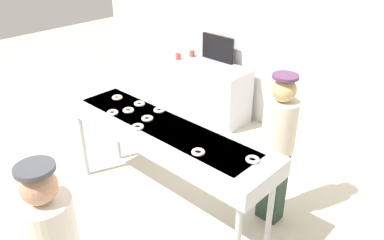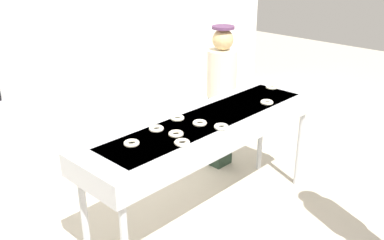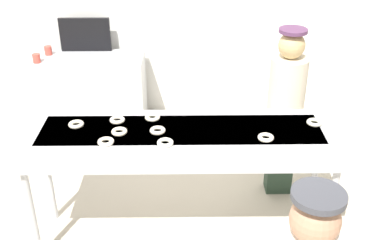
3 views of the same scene
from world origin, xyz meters
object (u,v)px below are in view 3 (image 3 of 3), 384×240
(sugar_donut_1, at_px, (314,122))
(sugar_donut_4, at_px, (165,143))
(sugar_donut_0, at_px, (76,124))
(sugar_donut_7, at_px, (117,120))
(worker_baker, at_px, (285,105))
(sugar_donut_8, at_px, (158,130))
(paper_cup_0, at_px, (48,51))
(menu_display, at_px, (85,35))
(sugar_donut_6, at_px, (266,138))
(sugar_donut_2, at_px, (119,132))
(paper_cup_1, at_px, (37,58))
(prep_counter, at_px, (87,92))
(sugar_donut_5, at_px, (106,142))
(fryer_conveyor, at_px, (181,140))
(sugar_donut_3, at_px, (152,117))

(sugar_donut_1, bearing_deg, sugar_donut_4, -165.82)
(sugar_donut_0, relative_size, sugar_donut_1, 1.00)
(sugar_donut_7, relative_size, worker_baker, 0.07)
(sugar_donut_8, bearing_deg, sugar_donut_0, 170.65)
(sugar_donut_4, relative_size, paper_cup_0, 1.17)
(worker_baker, bearing_deg, sugar_donut_1, 92.80)
(menu_display, bearing_deg, sugar_donut_4, -67.23)
(sugar_donut_6, bearing_deg, sugar_donut_2, 174.67)
(sugar_donut_6, relative_size, paper_cup_0, 1.17)
(paper_cup_0, height_order, paper_cup_1, same)
(worker_baker, bearing_deg, sugar_donut_7, 12.94)
(sugar_donut_1, xyz_separation_m, worker_baker, (-0.10, 0.58, -0.14))
(sugar_donut_6, relative_size, prep_counter, 0.09)
(sugar_donut_0, distance_m, paper_cup_1, 2.00)
(sugar_donut_0, height_order, sugar_donut_5, same)
(sugar_donut_0, distance_m, sugar_donut_1, 1.84)
(sugar_donut_4, height_order, worker_baker, worker_baker)
(sugar_donut_8, distance_m, paper_cup_1, 2.41)
(prep_counter, bearing_deg, sugar_donut_8, -64.64)
(paper_cup_0, bearing_deg, prep_counter, -14.47)
(paper_cup_1, bearing_deg, sugar_donut_4, -53.85)
(paper_cup_0, bearing_deg, fryer_conveyor, -53.46)
(sugar_donut_4, distance_m, paper_cup_1, 2.59)
(sugar_donut_1, relative_size, sugar_donut_7, 1.00)
(sugar_donut_1, relative_size, sugar_donut_6, 1.00)
(sugar_donut_6, bearing_deg, sugar_donut_8, 171.84)
(sugar_donut_1, relative_size, paper_cup_0, 1.17)
(sugar_donut_6, bearing_deg, menu_display, 126.35)
(sugar_donut_8, distance_m, paper_cup_0, 2.58)
(sugar_donut_0, bearing_deg, sugar_donut_2, -18.72)
(fryer_conveyor, bearing_deg, paper_cup_0, 126.54)
(sugar_donut_0, relative_size, sugar_donut_6, 1.00)
(sugar_donut_6, xyz_separation_m, worker_baker, (0.31, 0.81, -0.14))
(sugar_donut_6, xyz_separation_m, paper_cup_1, (-2.26, 2.03, -0.14))
(sugar_donut_2, bearing_deg, fryer_conveyor, 6.70)
(sugar_donut_2, bearing_deg, paper_cup_0, 117.03)
(sugar_donut_2, relative_size, sugar_donut_3, 1.00)
(sugar_donut_3, bearing_deg, sugar_donut_4, -73.48)
(paper_cup_0, bearing_deg, sugar_donut_5, -66.06)
(sugar_donut_4, bearing_deg, sugar_donut_5, 177.42)
(sugar_donut_4, height_order, sugar_donut_5, same)
(worker_baker, relative_size, paper_cup_1, 16.11)
(menu_display, bearing_deg, prep_counter, -90.00)
(sugar_donut_1, xyz_separation_m, paper_cup_1, (-2.67, 1.80, -0.14))
(sugar_donut_7, bearing_deg, sugar_donut_0, -167.64)
(sugar_donut_7, xyz_separation_m, sugar_donut_8, (0.33, -0.17, 0.00))
(sugar_donut_8, xyz_separation_m, menu_display, (-0.97, 2.29, 0.01))
(prep_counter, relative_size, paper_cup_1, 13.57)
(worker_baker, xyz_separation_m, paper_cup_0, (-2.51, 1.47, -0.00))
(sugar_donut_0, relative_size, prep_counter, 0.09)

